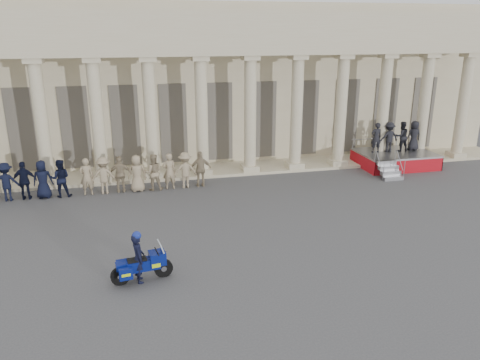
# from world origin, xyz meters

# --- Properties ---
(ground) EXTENTS (90.00, 90.00, 0.00)m
(ground) POSITION_xyz_m (0.00, 0.00, 0.00)
(ground) COLOR #404043
(ground) RESTS_ON ground
(building) EXTENTS (40.00, 12.50, 9.00)m
(building) POSITION_xyz_m (-0.00, 14.74, 4.52)
(building) COLOR #BCAF8D
(building) RESTS_ON ground
(officer_rank) EXTENTS (16.18, 0.68, 1.81)m
(officer_rank) POSITION_xyz_m (-6.68, 6.32, 0.90)
(officer_rank) COLOR black
(officer_rank) RESTS_ON ground
(reviewing_stand) EXTENTS (4.18, 4.02, 2.56)m
(reviewing_stand) POSITION_xyz_m (12.38, 7.40, 1.34)
(reviewing_stand) COLOR gray
(reviewing_stand) RESTS_ON ground
(motorcycle) EXTENTS (1.94, 0.88, 1.25)m
(motorcycle) POSITION_xyz_m (-2.25, -2.50, 0.54)
(motorcycle) COLOR black
(motorcycle) RESTS_ON ground
(rider) EXTENTS (0.47, 0.64, 1.70)m
(rider) POSITION_xyz_m (-2.35, -2.52, 0.85)
(rider) COLOR black
(rider) RESTS_ON ground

